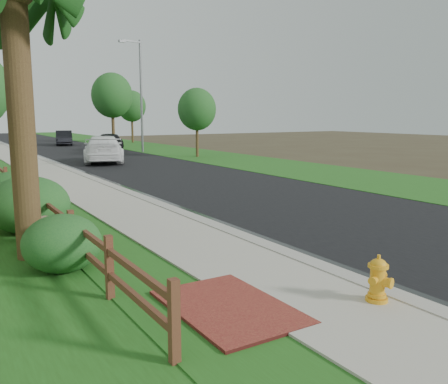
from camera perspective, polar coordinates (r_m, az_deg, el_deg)
ground at (r=9.52m, az=8.67°, el=-9.27°), size 120.00×120.00×0.00m
road at (r=43.24m, az=-17.67°, el=4.84°), size 8.00×90.00×0.02m
curb at (r=42.42m, az=-23.19°, el=4.52°), size 0.40×90.00×0.12m
wet_gutter at (r=42.47m, az=-22.72°, el=4.50°), size 0.50×90.00×0.00m
sidewalk at (r=42.24m, az=-24.93°, el=4.37°), size 2.20×90.00×0.10m
verge_far at (r=45.41m, az=-9.18°, el=5.35°), size 6.00×90.00×0.04m
brick_patch at (r=7.51m, az=0.55°, el=-13.86°), size 1.60×2.40×0.11m
ranch_fence at (r=13.65m, az=-21.55°, el=-1.48°), size 0.12×16.92×1.10m
fire_hydrant at (r=7.93m, az=18.03°, el=-10.03°), size 0.50×0.40×0.75m
white_suv at (r=31.26m, az=-14.31°, el=5.04°), size 3.99×6.29×1.70m
dark_car_mid at (r=41.82m, az=-13.70°, el=5.94°), size 2.35×4.71×1.54m
dark_car_far at (r=50.53m, az=-18.69°, el=6.19°), size 2.47×4.62×1.45m
streetlight at (r=38.93m, az=-10.15°, el=12.03°), size 2.01×0.70×8.82m
boulder at (r=11.37m, az=-20.82°, el=-4.66°), size 1.42×1.26×0.78m
shrub_a at (r=9.69m, az=-18.90°, el=-5.86°), size 1.82×1.82×1.13m
shrub_b at (r=13.15m, az=-22.52°, el=-1.42°), size 2.61×2.61×1.46m
shrub_c at (r=15.41m, az=-23.91°, el=-0.23°), size 2.34×2.34×1.36m
tree_near_right at (r=34.22m, az=-3.28°, el=9.90°), size 2.73×2.73×4.92m
tree_mid_right at (r=46.59m, az=-13.32°, el=11.23°), size 3.83×3.83×6.94m
tree_far_right at (r=53.09m, az=-11.05°, el=10.09°), size 3.06×3.06×5.65m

